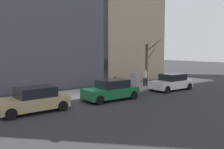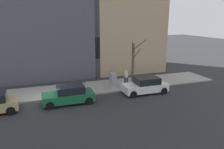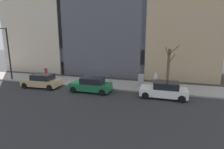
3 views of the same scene
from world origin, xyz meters
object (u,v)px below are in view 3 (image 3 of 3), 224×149
object	(u,v)px
streetlamp	(7,50)
parked_car_white	(164,90)
office_tower_left	(180,11)
parking_meter	(111,80)
parked_car_green	(91,85)
parked_car_tan	(42,81)
pedestrian_near_meter	(156,80)
utility_box	(141,81)
office_block_center	(112,6)
pedestrian_midblock	(46,72)
bare_tree	(168,66)
trash_bin	(51,78)

from	to	relation	value
streetlamp	parked_car_white	bearing A→B (deg)	-93.90
parked_car_white	office_tower_left	distance (m)	14.14
parked_car_white	parking_meter	xyz separation A→B (m)	(1.47, 5.52, 0.24)
parked_car_green	parked_car_tan	size ratio (longest dim) A/B	0.99
parked_car_green	office_tower_left	world-z (taller)	office_tower_left
parked_car_tan	pedestrian_near_meter	xyz separation A→B (m)	(2.73, -12.25, 0.35)
parked_car_white	utility_box	xyz separation A→B (m)	(2.32, 2.40, 0.11)
parked_car_tan	office_block_center	xyz separation A→B (m)	(12.96, -4.42, 9.73)
streetlamp	office_tower_left	bearing A→B (deg)	-64.40
parked_car_white	utility_box	bearing A→B (deg)	46.95
pedestrian_midblock	office_block_center	world-z (taller)	office_block_center
parked_car_white	parked_car_tan	xyz separation A→B (m)	(-0.19, 13.14, 0.00)
parking_meter	streetlamp	bearing A→B (deg)	90.70
streetlamp	pedestrian_midblock	world-z (taller)	streetlamp
parking_meter	pedestrian_near_meter	world-z (taller)	pedestrian_near_meter
office_block_center	bare_tree	bearing A→B (deg)	-135.31
parked_car_tan	office_block_center	distance (m)	16.80
parked_car_tan	office_block_center	size ratio (longest dim) A/B	0.20
pedestrian_midblock	bare_tree	bearing A→B (deg)	107.06
parked_car_white	parked_car_green	xyz separation A→B (m)	(-0.16, 7.21, 0.00)
parked_car_green	parked_car_tan	bearing A→B (deg)	91.05
streetlamp	pedestrian_near_meter	distance (m)	18.52
bare_tree	trash_bin	distance (m)	14.03
bare_tree	pedestrian_near_meter	bearing A→B (deg)	129.18
pedestrian_midblock	office_tower_left	world-z (taller)	office_tower_left
parked_car_white	parking_meter	world-z (taller)	parked_car_white
pedestrian_near_meter	office_tower_left	xyz separation A→B (m)	(8.75, -2.60, 7.99)
parked_car_white	pedestrian_midblock	distance (m)	14.99
pedestrian_near_meter	office_block_center	xyz separation A→B (m)	(10.22, 7.83, 9.38)
parking_meter	streetlamp	size ratio (longest dim) A/B	0.21
parked_car_tan	pedestrian_near_meter	world-z (taller)	pedestrian_near_meter
parking_meter	pedestrian_midblock	distance (m)	9.30
parked_car_white	utility_box	world-z (taller)	utility_box
trash_bin	pedestrian_midblock	world-z (taller)	pedestrian_midblock
bare_tree	office_tower_left	bearing A→B (deg)	-9.83
pedestrian_near_meter	pedestrian_midblock	size ratio (longest dim) A/B	1.00
parked_car_tan	parking_meter	world-z (taller)	parked_car_tan
office_tower_left	pedestrian_near_meter	bearing A→B (deg)	163.44
parked_car_tan	trash_bin	world-z (taller)	parked_car_tan
utility_box	office_block_center	size ratio (longest dim) A/B	0.07
parked_car_tan	office_tower_left	bearing A→B (deg)	-54.56
parking_meter	trash_bin	xyz separation A→B (m)	(0.45, 7.92, -0.38)
parked_car_green	office_tower_left	distance (m)	16.74
utility_box	office_tower_left	distance (m)	12.85
utility_box	office_tower_left	size ratio (longest dim) A/B	0.08
parked_car_white	trash_bin	world-z (taller)	parked_car_white
trash_bin	pedestrian_near_meter	size ratio (longest dim) A/B	0.54
trash_bin	pedestrian_midblock	distance (m)	1.61
parked_car_green	utility_box	world-z (taller)	utility_box
parked_car_tan	pedestrian_midblock	world-z (taller)	pedestrian_midblock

